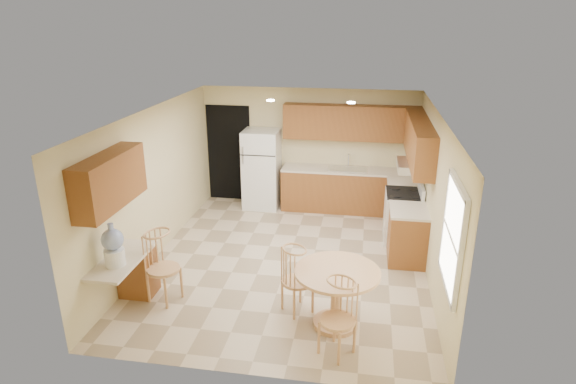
% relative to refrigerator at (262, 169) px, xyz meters
% --- Properties ---
extents(floor, '(5.50, 5.50, 0.00)m').
position_rel_refrigerator_xyz_m(floor, '(0.95, -2.40, -0.83)').
color(floor, '#CAB292').
rests_on(floor, ground).
extents(ceiling, '(4.50, 5.50, 0.02)m').
position_rel_refrigerator_xyz_m(ceiling, '(0.95, -2.40, 1.67)').
color(ceiling, white).
rests_on(ceiling, wall_back).
extents(wall_back, '(4.50, 0.02, 2.50)m').
position_rel_refrigerator_xyz_m(wall_back, '(0.95, 0.35, 0.42)').
color(wall_back, beige).
rests_on(wall_back, floor).
extents(wall_front, '(4.50, 0.02, 2.50)m').
position_rel_refrigerator_xyz_m(wall_front, '(0.95, -5.15, 0.42)').
color(wall_front, beige).
rests_on(wall_front, floor).
extents(wall_left, '(0.02, 5.50, 2.50)m').
position_rel_refrigerator_xyz_m(wall_left, '(-1.30, -2.40, 0.42)').
color(wall_left, beige).
rests_on(wall_left, floor).
extents(wall_right, '(0.02, 5.50, 2.50)m').
position_rel_refrigerator_xyz_m(wall_right, '(3.20, -2.40, 0.42)').
color(wall_right, beige).
rests_on(wall_right, floor).
extents(doorway, '(0.90, 0.02, 2.10)m').
position_rel_refrigerator_xyz_m(doorway, '(-0.80, 0.34, 0.22)').
color(doorway, black).
rests_on(doorway, floor).
extents(base_cab_back, '(2.75, 0.60, 0.87)m').
position_rel_refrigerator_xyz_m(base_cab_back, '(1.83, 0.05, -0.40)').
color(base_cab_back, brown).
rests_on(base_cab_back, floor).
extents(counter_back, '(2.75, 0.63, 0.04)m').
position_rel_refrigerator_xyz_m(counter_back, '(1.83, 0.05, 0.06)').
color(counter_back, beige).
rests_on(counter_back, base_cab_back).
extents(base_cab_right_a, '(0.60, 0.59, 0.87)m').
position_rel_refrigerator_xyz_m(base_cab_right_a, '(2.90, -0.54, -0.40)').
color(base_cab_right_a, brown).
rests_on(base_cab_right_a, floor).
extents(counter_right_a, '(0.63, 0.59, 0.04)m').
position_rel_refrigerator_xyz_m(counter_right_a, '(2.90, -0.54, 0.06)').
color(counter_right_a, beige).
rests_on(counter_right_a, base_cab_right_a).
extents(base_cab_right_b, '(0.60, 0.80, 0.87)m').
position_rel_refrigerator_xyz_m(base_cab_right_b, '(2.90, -2.00, -0.40)').
color(base_cab_right_b, brown).
rests_on(base_cab_right_b, floor).
extents(counter_right_b, '(0.63, 0.80, 0.04)m').
position_rel_refrigerator_xyz_m(counter_right_b, '(2.90, -2.00, 0.06)').
color(counter_right_b, beige).
rests_on(counter_right_b, base_cab_right_b).
extents(upper_cab_back, '(2.75, 0.33, 0.70)m').
position_rel_refrigerator_xyz_m(upper_cab_back, '(1.83, 0.19, 1.02)').
color(upper_cab_back, brown).
rests_on(upper_cab_back, wall_back).
extents(upper_cab_right, '(0.33, 2.42, 0.70)m').
position_rel_refrigerator_xyz_m(upper_cab_right, '(3.04, -1.19, 1.02)').
color(upper_cab_right, brown).
rests_on(upper_cab_right, wall_right).
extents(upper_cab_left, '(0.33, 1.40, 0.70)m').
position_rel_refrigerator_xyz_m(upper_cab_left, '(-1.13, -4.00, 1.02)').
color(upper_cab_left, brown).
rests_on(upper_cab_left, wall_left).
extents(sink, '(0.78, 0.44, 0.01)m').
position_rel_refrigerator_xyz_m(sink, '(1.80, 0.05, 0.08)').
color(sink, silver).
rests_on(sink, counter_back).
extents(range_hood, '(0.50, 0.76, 0.14)m').
position_rel_refrigerator_xyz_m(range_hood, '(2.95, -1.22, 0.59)').
color(range_hood, silver).
rests_on(range_hood, upper_cab_right).
extents(desk_pedestal, '(0.48, 0.42, 0.72)m').
position_rel_refrigerator_xyz_m(desk_pedestal, '(-1.05, -3.72, -0.47)').
color(desk_pedestal, brown).
rests_on(desk_pedestal, floor).
extents(desk_top, '(0.50, 1.20, 0.04)m').
position_rel_refrigerator_xyz_m(desk_top, '(-1.05, -4.10, -0.08)').
color(desk_top, beige).
rests_on(desk_top, desk_pedestal).
extents(window, '(0.06, 1.12, 1.30)m').
position_rel_refrigerator_xyz_m(window, '(3.18, -4.25, 0.67)').
color(window, white).
rests_on(window, wall_right).
extents(can_light_a, '(0.14, 0.14, 0.02)m').
position_rel_refrigerator_xyz_m(can_light_a, '(0.45, -1.20, 1.65)').
color(can_light_a, white).
rests_on(can_light_a, ceiling).
extents(can_light_b, '(0.14, 0.14, 0.02)m').
position_rel_refrigerator_xyz_m(can_light_b, '(1.85, -1.20, 1.65)').
color(can_light_b, white).
rests_on(can_light_b, ceiling).
extents(refrigerator, '(0.74, 0.72, 1.67)m').
position_rel_refrigerator_xyz_m(refrigerator, '(0.00, 0.00, 0.00)').
color(refrigerator, white).
rests_on(refrigerator, floor).
extents(stove, '(0.65, 0.76, 1.09)m').
position_rel_refrigerator_xyz_m(stove, '(2.88, -1.22, -0.36)').
color(stove, white).
rests_on(stove, floor).
extents(dining_table, '(1.10, 1.10, 0.82)m').
position_rel_refrigerator_xyz_m(dining_table, '(1.87, -4.04, -0.30)').
color(dining_table, tan).
rests_on(dining_table, floor).
extents(chair_table_a, '(0.43, 0.53, 0.96)m').
position_rel_refrigerator_xyz_m(chair_table_a, '(1.32, -3.88, -0.25)').
color(chair_table_a, tan).
rests_on(chair_table_a, floor).
extents(chair_table_b, '(0.43, 0.50, 0.97)m').
position_rel_refrigerator_xyz_m(chair_table_b, '(1.92, -4.69, -0.24)').
color(chair_table_b, tan).
rests_on(chair_table_b, floor).
extents(chair_desk, '(0.46, 0.60, 1.05)m').
position_rel_refrigerator_xyz_m(chair_desk, '(-0.60, -3.92, -0.20)').
color(chair_desk, tan).
rests_on(chair_desk, floor).
extents(water_crock, '(0.29, 0.29, 0.59)m').
position_rel_refrigerator_xyz_m(water_crock, '(-1.05, -4.27, 0.20)').
color(water_crock, white).
rests_on(water_crock, desk_top).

